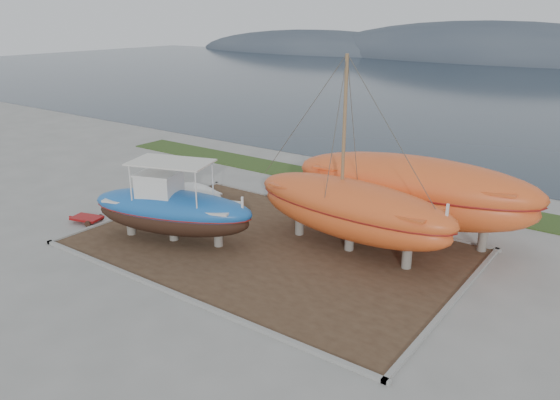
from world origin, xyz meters
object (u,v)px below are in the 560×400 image
Objects in this scene: orange_sailboat at (353,158)px; red_trailer at (87,220)px; orange_bare_hull at (412,199)px; blue_caique at (172,201)px; white_dinghy at (200,196)px.

orange_sailboat reaches higher than red_trailer.
orange_bare_hull is (1.63, 3.28, -2.54)m from orange_sailboat.
blue_caique is 3.58× the size of red_trailer.
orange_bare_hull is at bearing 20.08° from blue_caique.
orange_sailboat is 4.46m from orange_bare_hull.
blue_caique is 0.68× the size of orange_bare_hull.
white_dinghy is 1.63× the size of red_trailer.
blue_caique is 0.80× the size of orange_sailboat.
orange_sailboat reaches higher than white_dinghy.
orange_bare_hull reaches higher than white_dinghy.
orange_bare_hull is at bearing 26.58° from white_dinghy.
white_dinghy is 0.37× the size of orange_sailboat.
orange_bare_hull is at bearing 13.67° from red_trailer.
white_dinghy is at bearing 45.20° from red_trailer.
blue_caique is 9.10m from orange_sailboat.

